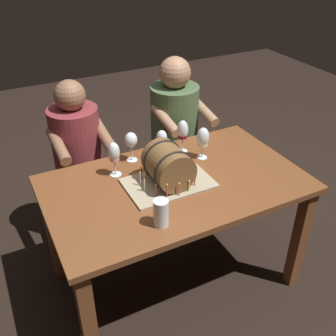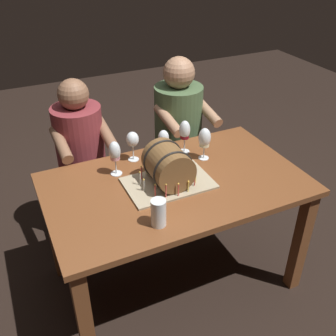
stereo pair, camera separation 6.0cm
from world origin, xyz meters
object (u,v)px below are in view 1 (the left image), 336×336
object	(u,v)px
person_seated_left	(81,171)
dining_table	(175,198)
wine_glass_amber	(162,139)
beer_pint	(161,214)
wine_glass_rose	(114,153)
wine_glass_empty	(131,141)
barrel_cake	(168,167)
wine_glass_red	(183,131)
wine_glass_white	(203,138)
person_seated_right	(174,143)

from	to	relation	value
person_seated_left	dining_table	bearing A→B (deg)	-62.53
wine_glass_amber	beer_pint	size ratio (longest dim) A/B	1.19
wine_glass_rose	person_seated_left	size ratio (longest dim) A/B	0.18
dining_table	wine_glass_empty	xyz separation A→B (m)	(-0.13, 0.32, 0.25)
barrel_cake	wine_glass_amber	world-z (taller)	barrel_cake
wine_glass_empty	person_seated_left	bearing A→B (deg)	122.28
wine_glass_red	beer_pint	xyz separation A→B (m)	(-0.42, -0.56, -0.08)
wine_glass_rose	wine_glass_empty	distance (m)	0.18
wine_glass_empty	person_seated_left	distance (m)	0.57
barrel_cake	wine_glass_rose	size ratio (longest dim) A/B	2.26
wine_glass_amber	wine_glass_white	size ratio (longest dim) A/B	0.82
wine_glass_rose	wine_glass_red	xyz separation A→B (m)	(0.46, 0.06, 0.00)
wine_glass_red	person_seated_left	world-z (taller)	person_seated_left
wine_glass_white	beer_pint	world-z (taller)	wine_glass_white
wine_glass_red	person_seated_right	world-z (taller)	person_seated_right
wine_glass_empty	wine_glass_amber	world-z (taller)	wine_glass_empty
wine_glass_amber	wine_glass_red	bearing A→B (deg)	-9.91
wine_glass_amber	person_seated_left	world-z (taller)	person_seated_left
wine_glass_rose	dining_table	bearing A→B (deg)	-38.81
person_seated_left	wine_glass_empty	bearing A→B (deg)	-57.72
dining_table	beer_pint	world-z (taller)	beer_pint
beer_pint	person_seated_right	world-z (taller)	person_seated_right
wine_glass_red	barrel_cake	bearing A→B (deg)	-131.24
dining_table	wine_glass_rose	xyz separation A→B (m)	(-0.27, 0.22, 0.25)
person_seated_left	person_seated_right	bearing A→B (deg)	0.03
dining_table	person_seated_right	bearing A→B (deg)	62.53
wine_glass_amber	wine_glass_white	bearing A→B (deg)	-35.51
person_seated_left	wine_glass_amber	bearing A→B (deg)	-42.91
barrel_cake	wine_glass_rose	distance (m)	0.31
beer_pint	person_seated_right	xyz separation A→B (m)	(0.59, 0.98, -0.25)
wine_glass_empty	wine_glass_rose	bearing A→B (deg)	-143.99
wine_glass_empty	person_seated_right	distance (m)	0.69
wine_glass_amber	wine_glass_white	xyz separation A→B (m)	(0.20, -0.14, 0.02)
wine_glass_white	beer_pint	bearing A→B (deg)	-138.12
wine_glass_white	wine_glass_rose	bearing A→B (deg)	173.53
barrel_cake	wine_glass_rose	xyz separation A→B (m)	(-0.22, 0.21, 0.03)
wine_glass_red	wine_glass_white	world-z (taller)	wine_glass_red
dining_table	person_seated_left	world-z (taller)	person_seated_left
dining_table	wine_glass_empty	distance (m)	0.42
wine_glass_rose	wine_glass_amber	xyz separation A→B (m)	(0.33, 0.08, -0.03)
wine_glass_red	wine_glass_amber	xyz separation A→B (m)	(-0.13, 0.02, -0.03)
wine_glass_amber	wine_glass_white	distance (m)	0.25
wine_glass_empty	wine_glass_white	bearing A→B (deg)	-22.98
wine_glass_rose	wine_glass_amber	bearing A→B (deg)	13.95
wine_glass_rose	wine_glass_amber	world-z (taller)	wine_glass_rose
beer_pint	wine_glass_red	bearing A→B (deg)	53.04
person_seated_right	wine_glass_red	bearing A→B (deg)	-111.78
dining_table	wine_glass_red	world-z (taller)	wine_glass_red
wine_glass_white	person_seated_left	world-z (taller)	person_seated_left
dining_table	person_seated_right	size ratio (longest dim) A/B	1.17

